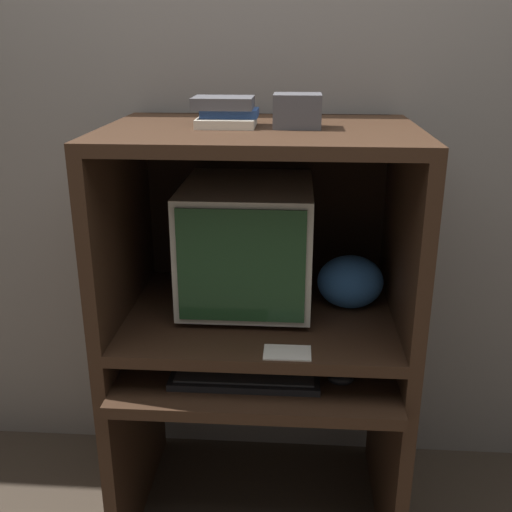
{
  "coord_description": "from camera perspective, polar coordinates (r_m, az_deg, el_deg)",
  "views": [
    {
      "loc": [
        0.1,
        -1.4,
        1.58
      ],
      "look_at": [
        -0.01,
        0.33,
        0.96
      ],
      "focal_mm": 42.0,
      "sensor_mm": 36.0,
      "label": 1
    }
  ],
  "objects": [
    {
      "name": "mouse",
      "position": [
        1.78,
        8.09,
        -11.5
      ],
      "size": [
        0.07,
        0.05,
        0.03
      ],
      "color": "black",
      "rests_on": "desk_base"
    },
    {
      "name": "snack_bag",
      "position": [
        1.93,
        8.97,
        -2.44
      ],
      "size": [
        0.21,
        0.16,
        0.17
      ],
      "color": "#336BB7",
      "rests_on": "desk_monitor_shelf"
    },
    {
      "name": "hutch_upper",
      "position": [
        1.81,
        0.51,
        6.28
      ],
      "size": [
        0.91,
        0.65,
        0.58
      ],
      "color": "#382316",
      "rests_on": "desk_monitor_shelf"
    },
    {
      "name": "storage_box",
      "position": [
        1.72,
        3.95,
        13.63
      ],
      "size": [
        0.13,
        0.11,
        0.09
      ],
      "color": "#4C4C51",
      "rests_on": "hutch_upper"
    },
    {
      "name": "book_stack",
      "position": [
        1.75,
        -2.89,
        13.57
      ],
      "size": [
        0.18,
        0.15,
        0.08
      ],
      "color": "beige",
      "rests_on": "hutch_upper"
    },
    {
      "name": "wall_back",
      "position": [
        2.13,
        1.1,
        12.27
      ],
      "size": [
        6.0,
        0.06,
        2.6
      ],
      "color": "gray",
      "rests_on": "ground_plane"
    },
    {
      "name": "keyboard",
      "position": [
        1.79,
        -1.05,
        -11.37
      ],
      "size": [
        0.44,
        0.16,
        0.03
      ],
      "color": "black",
      "rests_on": "desk_base"
    },
    {
      "name": "crt_monitor",
      "position": [
        1.9,
        -0.81,
        1.32
      ],
      "size": [
        0.4,
        0.46,
        0.39
      ],
      "color": "beige",
      "rests_on": "desk_monitor_shelf"
    },
    {
      "name": "desk_monitor_shelf",
      "position": [
        1.92,
        0.41,
        -6.01
      ],
      "size": [
        0.91,
        0.65,
        0.13
      ],
      "color": "#382316",
      "rests_on": "desk_base"
    },
    {
      "name": "paper_card",
      "position": [
        1.66,
        3.0,
        -9.18
      ],
      "size": [
        0.13,
        0.08,
        0.0
      ],
      "color": "white",
      "rests_on": "desk_monitor_shelf"
    },
    {
      "name": "desk_base",
      "position": [
        2.06,
        0.3,
        -15.32
      ],
      "size": [
        0.91,
        0.7,
        0.64
      ],
      "color": "#382316",
      "rests_on": "ground_plane"
    }
  ]
}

